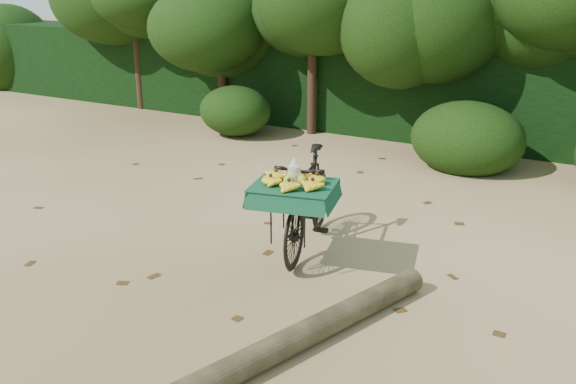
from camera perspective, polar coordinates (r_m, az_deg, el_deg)
The scene contains 7 objects.
ground at distance 7.15m, azimuth -4.46°, elevation -4.85°, with size 80.00×80.00×0.00m, color tan.
vendor_bicycle at distance 6.80m, azimuth 1.85°, elevation -0.75°, with size 1.09×1.99×1.15m.
fallen_log at distance 5.16m, azimuth 0.75°, elevation -13.54°, with size 0.23×0.23×3.15m, color brown.
hedge_backdrop at distance 12.42m, azimuth 12.08°, elevation 9.48°, with size 26.00×1.80×1.80m, color black.
tree_row at distance 11.76m, azimuth 8.10°, elevation 14.59°, with size 14.50×2.00×4.00m, color black, non-canonical shape.
bush_clumps at distance 10.49m, azimuth 11.08°, elevation 5.30°, with size 8.80×1.70×0.90m, color black, non-canonical shape.
leaf_litter at distance 7.65m, azimuth -1.75°, elevation -3.10°, with size 7.00×7.30×0.01m, color #442D12, non-canonical shape.
Camera 1 is at (3.70, -5.38, 2.91)m, focal length 38.00 mm.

